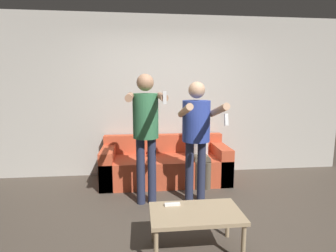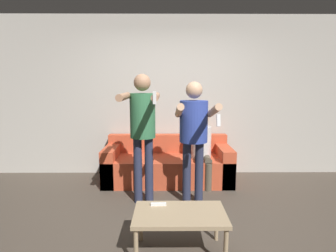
{
  "view_description": "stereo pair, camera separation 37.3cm",
  "coord_description": "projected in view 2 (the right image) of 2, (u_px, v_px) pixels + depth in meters",
  "views": [
    {
      "loc": [
        -0.47,
        -2.66,
        1.54
      ],
      "look_at": [
        -0.07,
        1.01,
        0.97
      ],
      "focal_mm": 28.0,
      "sensor_mm": 36.0,
      "label": 1
    },
    {
      "loc": [
        -0.1,
        -2.68,
        1.54
      ],
      "look_at": [
        -0.07,
        1.01,
        0.97
      ],
      "focal_mm": 28.0,
      "sensor_mm": 36.0,
      "label": 2
    }
  ],
  "objects": [
    {
      "name": "remote_on_table",
      "position": [
        158.0,
        204.0,
        2.52
      ],
      "size": [
        0.15,
        0.04,
        0.02
      ],
      "color": "white",
      "rests_on": "coffee_table"
    },
    {
      "name": "person_standing_right",
      "position": [
        194.0,
        128.0,
        3.33
      ],
      "size": [
        0.48,
        0.8,
        1.59
      ],
      "color": "#282D47",
      "rests_on": "ground_plane"
    },
    {
      "name": "couch",
      "position": [
        168.0,
        165.0,
        4.25
      ],
      "size": [
        2.0,
        0.79,
        0.72
      ],
      "color": "#C64C2D",
      "rests_on": "ground_plane"
    },
    {
      "name": "coffee_table",
      "position": [
        180.0,
        217.0,
        2.38
      ],
      "size": [
        0.84,
        0.49,
        0.4
      ],
      "color": "tan",
      "rests_on": "ground_plane"
    },
    {
      "name": "person_standing_left",
      "position": [
        143.0,
        123.0,
        3.31
      ],
      "size": [
        0.44,
        0.81,
        1.68
      ],
      "color": "#282D47",
      "rests_on": "ground_plane"
    },
    {
      "name": "wall_back",
      "position": [
        172.0,
        97.0,
        4.51
      ],
      "size": [
        6.4,
        0.06,
        2.7
      ],
      "color": "#B7B2A8",
      "rests_on": "ground_plane"
    },
    {
      "name": "ground_plane",
      "position": [
        175.0,
        227.0,
        2.88
      ],
      "size": [
        14.0,
        14.0,
        0.0
      ],
      "primitive_type": "plane",
      "color": "#4C4238"
    },
    {
      "name": "person_seated",
      "position": [
        202.0,
        145.0,
        4.05
      ],
      "size": [
        0.31,
        0.53,
        1.15
      ],
      "color": "brown",
      "rests_on": "ground_plane"
    }
  ]
}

